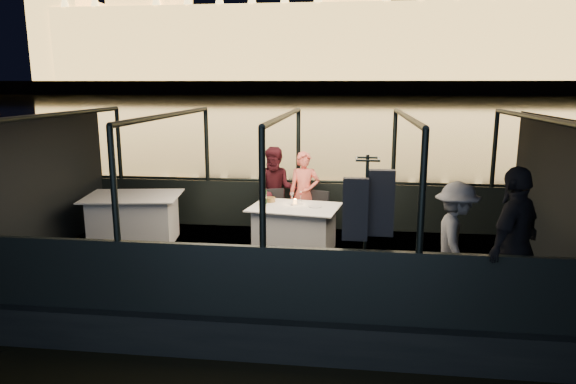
# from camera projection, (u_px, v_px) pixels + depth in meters

# --- Properties ---
(river_water) EXTENTS (500.00, 500.00, 0.00)m
(river_water) POSITION_uv_depth(u_px,v_px,m) (346.00, 103.00, 85.93)
(river_water) COLOR black
(river_water) RESTS_ON ground
(boat_hull) EXTENTS (8.60, 4.40, 1.00)m
(boat_hull) POSITION_uv_depth(u_px,v_px,m) (285.00, 291.00, 8.27)
(boat_hull) COLOR black
(boat_hull) RESTS_ON river_water
(boat_deck) EXTENTS (8.00, 4.00, 0.04)m
(boat_deck) POSITION_uv_depth(u_px,v_px,m) (285.00, 263.00, 8.17)
(boat_deck) COLOR black
(boat_deck) RESTS_ON boat_hull
(gunwale_port) EXTENTS (8.00, 0.08, 0.90)m
(gunwale_port) POSITION_uv_depth(u_px,v_px,m) (298.00, 205.00, 10.02)
(gunwale_port) COLOR black
(gunwale_port) RESTS_ON boat_deck
(gunwale_starboard) EXTENTS (8.00, 0.08, 0.90)m
(gunwale_starboard) POSITION_uv_depth(u_px,v_px,m) (263.00, 282.00, 6.13)
(gunwale_starboard) COLOR black
(gunwale_starboard) RESTS_ON boat_deck
(cabin_glass_port) EXTENTS (8.00, 0.02, 1.40)m
(cabin_glass_port) POSITION_uv_depth(u_px,v_px,m) (298.00, 147.00, 9.78)
(cabin_glass_port) COLOR #99B2B2
(cabin_glass_port) RESTS_ON gunwale_port
(cabin_glass_starboard) EXTENTS (8.00, 0.02, 1.40)m
(cabin_glass_starboard) POSITION_uv_depth(u_px,v_px,m) (262.00, 188.00, 5.90)
(cabin_glass_starboard) COLOR #99B2B2
(cabin_glass_starboard) RESTS_ON gunwale_starboard
(cabin_roof_glass) EXTENTS (8.00, 4.00, 0.02)m
(cabin_roof_glass) POSITION_uv_depth(u_px,v_px,m) (285.00, 116.00, 7.69)
(cabin_roof_glass) COLOR #99B2B2
(cabin_roof_glass) RESTS_ON boat_deck
(end_wall_fore) EXTENTS (0.02, 4.00, 2.30)m
(end_wall_fore) POSITION_uv_depth(u_px,v_px,m) (43.00, 185.00, 8.41)
(end_wall_fore) COLOR black
(end_wall_fore) RESTS_ON boat_deck
(end_wall_aft) EXTENTS (0.02, 4.00, 2.30)m
(end_wall_aft) POSITION_uv_depth(u_px,v_px,m) (557.00, 198.00, 7.45)
(end_wall_aft) COLOR black
(end_wall_aft) RESTS_ON boat_deck
(canopy_ribs) EXTENTS (8.00, 4.00, 2.30)m
(canopy_ribs) POSITION_uv_depth(u_px,v_px,m) (285.00, 191.00, 7.93)
(canopy_ribs) COLOR black
(canopy_ribs) RESTS_ON boat_deck
(embankment) EXTENTS (400.00, 140.00, 6.00)m
(embankment) POSITION_uv_depth(u_px,v_px,m) (350.00, 89.00, 211.92)
(embankment) COLOR #423D33
(embankment) RESTS_ON ground
(parliament_building) EXTENTS (220.00, 32.00, 60.00)m
(parliament_building) POSITION_uv_depth(u_px,v_px,m) (352.00, 5.00, 172.13)
(parliament_building) COLOR #F2D18C
(parliament_building) RESTS_ON embankment
(dining_table_central) EXTENTS (1.59, 1.26, 0.77)m
(dining_table_central) POSITION_uv_depth(u_px,v_px,m) (295.00, 228.00, 8.65)
(dining_table_central) COLOR silver
(dining_table_central) RESTS_ON boat_deck
(dining_table_aft) EXTENTS (1.78, 1.41, 0.86)m
(dining_table_aft) POSITION_uv_depth(u_px,v_px,m) (134.00, 221.00, 9.10)
(dining_table_aft) COLOR silver
(dining_table_aft) RESTS_ON boat_deck
(chair_port_left) EXTENTS (0.51, 0.51, 0.87)m
(chair_port_left) POSITION_uv_depth(u_px,v_px,m) (271.00, 214.00, 9.34)
(chair_port_left) COLOR black
(chair_port_left) RESTS_ON boat_deck
(chair_port_right) EXTENTS (0.52, 0.52, 0.86)m
(chair_port_right) POSITION_uv_depth(u_px,v_px,m) (318.00, 215.00, 9.26)
(chair_port_right) COLOR black
(chair_port_right) RESTS_ON boat_deck
(coat_stand) EXTENTS (0.67, 0.61, 1.96)m
(coat_stand) POSITION_uv_depth(u_px,v_px,m) (365.00, 240.00, 6.29)
(coat_stand) COLOR black
(coat_stand) RESTS_ON boat_deck
(person_woman_coral) EXTENTS (0.59, 0.41, 1.56)m
(person_woman_coral) POSITION_uv_depth(u_px,v_px,m) (304.00, 196.00, 9.48)
(person_woman_coral) COLOR #F66C59
(person_woman_coral) RESTS_ON boat_deck
(person_man_maroon) EXTENTS (0.82, 0.66, 1.64)m
(person_man_maroon) POSITION_uv_depth(u_px,v_px,m) (276.00, 194.00, 9.59)
(person_man_maroon) COLOR #41121A
(person_man_maroon) RESTS_ON boat_deck
(passenger_stripe) EXTENTS (0.62, 1.03, 1.55)m
(passenger_stripe) POSITION_uv_depth(u_px,v_px,m) (456.00, 234.00, 6.70)
(passenger_stripe) COLOR silver
(passenger_stripe) RESTS_ON boat_deck
(passenger_dark) EXTENTS (1.06, 1.15, 1.88)m
(passenger_dark) POSITION_uv_depth(u_px,v_px,m) (513.00, 252.00, 5.98)
(passenger_dark) COLOR black
(passenger_dark) RESTS_ON boat_deck
(wine_bottle) EXTENTS (0.07, 0.07, 0.31)m
(wine_bottle) POSITION_uv_depth(u_px,v_px,m) (265.00, 195.00, 8.72)
(wine_bottle) COLOR #123218
(wine_bottle) RESTS_ON dining_table_central
(bread_basket) EXTENTS (0.24, 0.24, 0.08)m
(bread_basket) POSITION_uv_depth(u_px,v_px,m) (270.00, 200.00, 8.90)
(bread_basket) COLOR olive
(bread_basket) RESTS_ON dining_table_central
(amber_candle) EXTENTS (0.08, 0.08, 0.08)m
(amber_candle) POSITION_uv_depth(u_px,v_px,m) (295.00, 202.00, 8.75)
(amber_candle) COLOR #F9983E
(amber_candle) RESTS_ON dining_table_central
(plate_near) EXTENTS (0.24, 0.24, 0.01)m
(plate_near) POSITION_uv_depth(u_px,v_px,m) (315.00, 206.00, 8.54)
(plate_near) COLOR silver
(plate_near) RESTS_ON dining_table_central
(plate_far) EXTENTS (0.24, 0.24, 0.01)m
(plate_far) POSITION_uv_depth(u_px,v_px,m) (269.00, 200.00, 9.00)
(plate_far) COLOR white
(plate_far) RESTS_ON dining_table_central
(wine_glass_white) EXTENTS (0.07, 0.07, 0.18)m
(wine_glass_white) POSITION_uv_depth(u_px,v_px,m) (265.00, 200.00, 8.59)
(wine_glass_white) COLOR silver
(wine_glass_white) RESTS_ON dining_table_central
(wine_glass_red) EXTENTS (0.07, 0.07, 0.17)m
(wine_glass_red) POSITION_uv_depth(u_px,v_px,m) (301.00, 196.00, 8.95)
(wine_glass_red) COLOR silver
(wine_glass_red) RESTS_ON dining_table_central
(wine_glass_empty) EXTENTS (0.08, 0.08, 0.21)m
(wine_glass_empty) POSITION_uv_depth(u_px,v_px,m) (292.00, 200.00, 8.64)
(wine_glass_empty) COLOR silver
(wine_glass_empty) RESTS_ON dining_table_central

